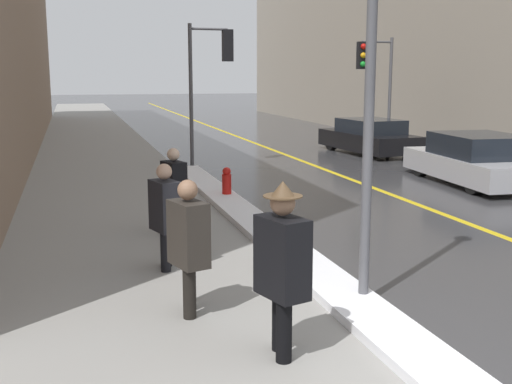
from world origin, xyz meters
The scene contains 13 objects.
sidewalk_slab centered at (-2.00, 15.00, 0.01)m, with size 4.00×80.00×0.01m.
road_centre_stripe centered at (4.00, 15.00, 0.00)m, with size 0.16×80.00×0.00m.
snow_bank_curb centered at (0.20, 6.03, 0.06)m, with size 0.67×14.37×0.12m.
lamp_post centered at (0.39, 2.13, 3.17)m, with size 0.28×0.28×5.35m.
traffic_light_near centered at (1.15, 13.90, 2.95)m, with size 1.31×0.32×4.07m.
traffic_light_far centered at (7.02, 15.54, 2.80)m, with size 1.31×0.32×3.87m.
pedestrian_in_glasses centered at (-1.00, 1.00, 0.94)m, with size 0.45×0.60×1.72m.
pedestrian_nearside centered at (-1.66, 2.32, 0.86)m, with size 0.43×0.57×1.55m.
pedestrian_with_shoulder_bag centered at (-1.68, 4.10, 0.82)m, with size 0.41×0.72×1.49m.
pedestrian_trailing centered at (-1.23, 6.16, 0.81)m, with size 0.40×0.71×1.46m.
parked_car_silver centered at (6.71, 9.04, 0.58)m, with size 2.19×4.44×1.23m.
parked_car_black centered at (6.84, 15.31, 0.56)m, with size 2.09×4.27×1.17m.
fire_hydrant centered at (0.31, 8.78, 0.35)m, with size 0.20×0.20×0.70m.
Camera 1 is at (-2.84, -4.50, 2.69)m, focal length 45.00 mm.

